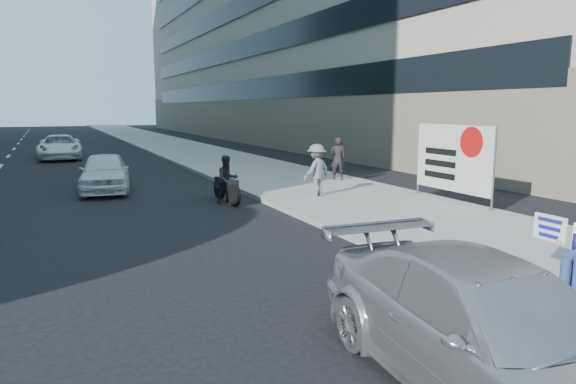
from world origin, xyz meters
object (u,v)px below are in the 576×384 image
white_sedan_near (105,172)px  motorcycle (227,182)px  white_sedan_far (60,147)px  protest_banner (453,158)px  pedestrian_woman (338,159)px  parked_sedan (491,331)px  jogger (317,170)px

white_sedan_near → motorcycle: size_ratio=1.89×
white_sedan_far → protest_banner: bearing=-61.5°
pedestrian_woman → parked_sedan: size_ratio=0.35×
jogger → parked_sedan: 10.88m
jogger → white_sedan_far: (-6.81, 17.58, -0.28)m
pedestrian_woman → jogger: bearing=81.5°
jogger → protest_banner: (3.11, -2.45, 0.46)m
protest_banner → white_sedan_far: size_ratio=0.64×
pedestrian_woman → protest_banner: bearing=129.5°
protest_banner → motorcycle: 6.63m
white_sedan_near → motorcycle: (3.12, -3.74, -0.02)m
parked_sedan → motorcycle: bearing=89.2°
pedestrian_woman → motorcycle: size_ratio=0.78×
pedestrian_woman → protest_banner: protest_banner is taller
white_sedan_far → parked_sedan: bearing=-81.3°
protest_banner → motorcycle: protest_banner is taller
jogger → pedestrian_woman: 3.73m
parked_sedan → white_sedan_far: white_sedan_far is taller
white_sedan_near → white_sedan_far: size_ratio=0.80×
white_sedan_far → motorcycle: 17.24m
motorcycle → white_sedan_far: bearing=97.2°
parked_sedan → white_sedan_near: size_ratio=1.19×
parked_sedan → white_sedan_far: 28.04m
pedestrian_woman → white_sedan_far: bearing=-25.9°
jogger → white_sedan_near: 7.33m
jogger → white_sedan_near: jogger is taller
jogger → parked_sedan: bearing=51.7°
parked_sedan → white_sedan_far: size_ratio=0.96×
white_sedan_near → parked_sedan: bearing=-74.2°
pedestrian_woman → white_sedan_far: (-9.23, 14.75, -0.28)m
protest_banner → white_sedan_near: (-8.81, 7.06, -0.74)m
protest_banner → white_sedan_near: 11.31m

